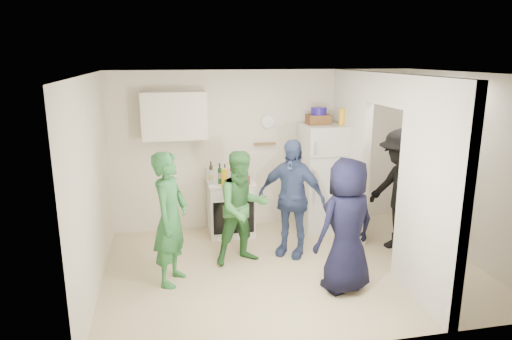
{
  "coord_description": "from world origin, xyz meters",
  "views": [
    {
      "loc": [
        -1.56,
        -5.28,
        2.71
      ],
      "look_at": [
        -0.4,
        0.4,
        1.25
      ],
      "focal_mm": 32.0,
      "sensor_mm": 36.0,
      "label": 1
    }
  ],
  "objects_px": {
    "person_denim": "(291,198)",
    "wicker_basket": "(318,119)",
    "person_green_left": "(170,219)",
    "person_navy": "(347,226)",
    "stove": "(231,208)",
    "person_nook": "(400,191)",
    "fridge": "(324,177)",
    "blue_bowl": "(319,111)",
    "yellow_cup_stack_top": "(342,117)",
    "person_green_center": "(243,208)"
  },
  "relations": [
    {
      "from": "yellow_cup_stack_top",
      "to": "person_green_center",
      "type": "xyz_separation_m",
      "value": [
        -1.7,
        -0.91,
        -1.04
      ]
    },
    {
      "from": "stove",
      "to": "blue_bowl",
      "type": "bearing_deg",
      "value": 0.83
    },
    {
      "from": "wicker_basket",
      "to": "person_green_center",
      "type": "distance_m",
      "value": 2.0
    },
    {
      "from": "fridge",
      "to": "person_green_left",
      "type": "xyz_separation_m",
      "value": [
        -2.42,
        -1.39,
        -0.02
      ]
    },
    {
      "from": "person_green_center",
      "to": "person_denim",
      "type": "relative_size",
      "value": 0.93
    },
    {
      "from": "blue_bowl",
      "to": "person_denim",
      "type": "bearing_deg",
      "value": -126.04
    },
    {
      "from": "person_denim",
      "to": "stove",
      "type": "bearing_deg",
      "value": 163.4
    },
    {
      "from": "blue_bowl",
      "to": "yellow_cup_stack_top",
      "type": "distance_m",
      "value": 0.36
    },
    {
      "from": "stove",
      "to": "fridge",
      "type": "height_order",
      "value": "fridge"
    },
    {
      "from": "person_nook",
      "to": "fridge",
      "type": "bearing_deg",
      "value": -157.59
    },
    {
      "from": "person_green_left",
      "to": "person_denim",
      "type": "relative_size",
      "value": 1.0
    },
    {
      "from": "yellow_cup_stack_top",
      "to": "person_green_left",
      "type": "relative_size",
      "value": 0.15
    },
    {
      "from": "wicker_basket",
      "to": "stove",
      "type": "bearing_deg",
      "value": -179.17
    },
    {
      "from": "blue_bowl",
      "to": "person_green_left",
      "type": "bearing_deg",
      "value": -148.17
    },
    {
      "from": "person_green_center",
      "to": "person_nook",
      "type": "distance_m",
      "value": 2.23
    },
    {
      "from": "wicker_basket",
      "to": "person_denim",
      "type": "relative_size",
      "value": 0.21
    },
    {
      "from": "wicker_basket",
      "to": "person_denim",
      "type": "bearing_deg",
      "value": -126.04
    },
    {
      "from": "fridge",
      "to": "person_green_left",
      "type": "distance_m",
      "value": 2.79
    },
    {
      "from": "fridge",
      "to": "person_green_center",
      "type": "bearing_deg",
      "value": -145.74
    },
    {
      "from": "fridge",
      "to": "blue_bowl",
      "type": "xyz_separation_m",
      "value": [
        -0.1,
        0.05,
        1.04
      ]
    },
    {
      "from": "person_navy",
      "to": "fridge",
      "type": "bearing_deg",
      "value": -120.21
    },
    {
      "from": "yellow_cup_stack_top",
      "to": "person_green_center",
      "type": "distance_m",
      "value": 2.19
    },
    {
      "from": "person_green_center",
      "to": "fridge",
      "type": "bearing_deg",
      "value": 21.77
    },
    {
      "from": "person_green_left",
      "to": "person_denim",
      "type": "distance_m",
      "value": 1.71
    },
    {
      "from": "person_navy",
      "to": "stove",
      "type": "bearing_deg",
      "value": -80.31
    },
    {
      "from": "wicker_basket",
      "to": "yellow_cup_stack_top",
      "type": "height_order",
      "value": "yellow_cup_stack_top"
    },
    {
      "from": "yellow_cup_stack_top",
      "to": "fridge",
      "type": "bearing_deg",
      "value": 155.56
    },
    {
      "from": "person_green_left",
      "to": "person_nook",
      "type": "relative_size",
      "value": 0.94
    },
    {
      "from": "yellow_cup_stack_top",
      "to": "person_denim",
      "type": "bearing_deg",
      "value": -141.77
    },
    {
      "from": "yellow_cup_stack_top",
      "to": "person_green_left",
      "type": "distance_m",
      "value": 3.1
    },
    {
      "from": "stove",
      "to": "wicker_basket",
      "type": "distance_m",
      "value": 1.92
    },
    {
      "from": "wicker_basket",
      "to": "yellow_cup_stack_top",
      "type": "xyz_separation_m",
      "value": [
        0.32,
        -0.15,
        0.05
      ]
    },
    {
      "from": "person_green_left",
      "to": "fridge",
      "type": "bearing_deg",
      "value": -36.48
    },
    {
      "from": "stove",
      "to": "blue_bowl",
      "type": "xyz_separation_m",
      "value": [
        1.39,
        0.02,
        1.46
      ]
    },
    {
      "from": "person_denim",
      "to": "wicker_basket",
      "type": "bearing_deg",
      "value": 90.13
    },
    {
      "from": "stove",
      "to": "person_green_left",
      "type": "height_order",
      "value": "person_green_left"
    },
    {
      "from": "yellow_cup_stack_top",
      "to": "person_denim",
      "type": "relative_size",
      "value": 0.15
    },
    {
      "from": "wicker_basket",
      "to": "person_green_center",
      "type": "height_order",
      "value": "wicker_basket"
    },
    {
      "from": "yellow_cup_stack_top",
      "to": "person_navy",
      "type": "height_order",
      "value": "yellow_cup_stack_top"
    },
    {
      "from": "stove",
      "to": "fridge",
      "type": "xyz_separation_m",
      "value": [
        1.49,
        -0.03,
        0.42
      ]
    },
    {
      "from": "stove",
      "to": "person_nook",
      "type": "relative_size",
      "value": 0.48
    },
    {
      "from": "yellow_cup_stack_top",
      "to": "person_denim",
      "type": "height_order",
      "value": "yellow_cup_stack_top"
    },
    {
      "from": "person_green_center",
      "to": "person_denim",
      "type": "height_order",
      "value": "person_denim"
    },
    {
      "from": "wicker_basket",
      "to": "person_green_center",
      "type": "bearing_deg",
      "value": -142.51
    },
    {
      "from": "stove",
      "to": "person_denim",
      "type": "relative_size",
      "value": 0.51
    },
    {
      "from": "stove",
      "to": "person_denim",
      "type": "distance_m",
      "value": 1.22
    },
    {
      "from": "wicker_basket",
      "to": "person_navy",
      "type": "xyz_separation_m",
      "value": [
        -0.33,
        -2.03,
        -0.95
      ]
    },
    {
      "from": "stove",
      "to": "person_nook",
      "type": "xyz_separation_m",
      "value": [
        2.23,
        -1.08,
        0.45
      ]
    },
    {
      "from": "person_navy",
      "to": "person_nook",
      "type": "relative_size",
      "value": 0.92
    },
    {
      "from": "person_navy",
      "to": "wicker_basket",
      "type": "bearing_deg",
      "value": -117.2
    }
  ]
}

